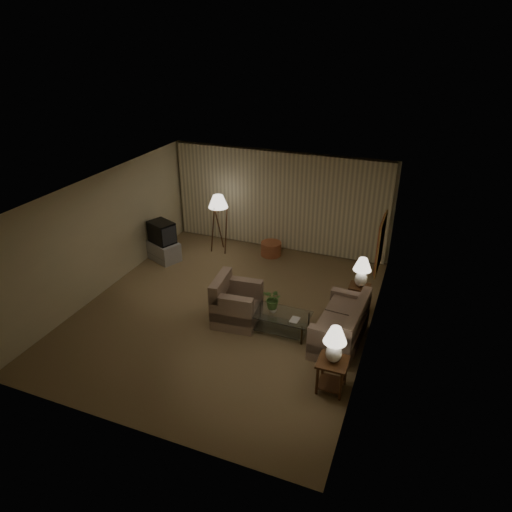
{
  "coord_description": "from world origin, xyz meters",
  "views": [
    {
      "loc": [
        3.61,
        -7.52,
        5.53
      ],
      "look_at": [
        0.45,
        0.6,
        1.12
      ],
      "focal_mm": 32.0,
      "sensor_mm": 36.0,
      "label": 1
    }
  ],
  "objects_px": {
    "table_lamp_near": "(335,342)",
    "crt_tv": "(162,232)",
    "table_lamp_far": "(362,270)",
    "tv_cabinet": "(164,251)",
    "side_table_near": "(332,370)",
    "coffee_table": "(280,320)",
    "armchair": "(237,305)",
    "sofa": "(340,326)",
    "vase": "(273,309)",
    "side_table_far": "(359,294)",
    "floor_lamp": "(219,223)",
    "ottoman": "(271,249)"
  },
  "relations": [
    {
      "from": "crt_tv",
      "to": "ottoman",
      "type": "relative_size",
      "value": 1.43
    },
    {
      "from": "tv_cabinet",
      "to": "vase",
      "type": "relative_size",
      "value": 6.39
    },
    {
      "from": "sofa",
      "to": "coffee_table",
      "type": "relative_size",
      "value": 1.43
    },
    {
      "from": "table_lamp_near",
      "to": "crt_tv",
      "type": "height_order",
      "value": "table_lamp_near"
    },
    {
      "from": "armchair",
      "to": "crt_tv",
      "type": "relative_size",
      "value": 1.41
    },
    {
      "from": "crt_tv",
      "to": "vase",
      "type": "distance_m",
      "value": 4.19
    },
    {
      "from": "coffee_table",
      "to": "table_lamp_far",
      "type": "bearing_deg",
      "value": 45.4
    },
    {
      "from": "crt_tv",
      "to": "side_table_far",
      "type": "bearing_deg",
      "value": 17.02
    },
    {
      "from": "table_lamp_far",
      "to": "floor_lamp",
      "type": "relative_size",
      "value": 0.41
    },
    {
      "from": "table_lamp_near",
      "to": "crt_tv",
      "type": "relative_size",
      "value": 0.85
    },
    {
      "from": "floor_lamp",
      "to": "vase",
      "type": "distance_m",
      "value": 3.89
    },
    {
      "from": "crt_tv",
      "to": "vase",
      "type": "bearing_deg",
      "value": -4.03
    },
    {
      "from": "armchair",
      "to": "side_table_near",
      "type": "distance_m",
      "value": 2.61
    },
    {
      "from": "side_table_near",
      "to": "tv_cabinet",
      "type": "distance_m",
      "value": 6.09
    },
    {
      "from": "table_lamp_far",
      "to": "crt_tv",
      "type": "relative_size",
      "value": 0.84
    },
    {
      "from": "armchair",
      "to": "table_lamp_near",
      "type": "relative_size",
      "value": 1.66
    },
    {
      "from": "coffee_table",
      "to": "crt_tv",
      "type": "relative_size",
      "value": 1.53
    },
    {
      "from": "table_lamp_near",
      "to": "coffee_table",
      "type": "bearing_deg",
      "value": 136.8
    },
    {
      "from": "side_table_near",
      "to": "table_lamp_near",
      "type": "bearing_deg",
      "value": 146.31
    },
    {
      "from": "side_table_near",
      "to": "crt_tv",
      "type": "bearing_deg",
      "value": 148.64
    },
    {
      "from": "side_table_near",
      "to": "table_lamp_near",
      "type": "distance_m",
      "value": 0.59
    },
    {
      "from": "side_table_far",
      "to": "table_lamp_near",
      "type": "relative_size",
      "value": 0.9
    },
    {
      "from": "armchair",
      "to": "coffee_table",
      "type": "xyz_separation_m",
      "value": [
        0.95,
        -0.03,
        -0.11
      ]
    },
    {
      "from": "armchair",
      "to": "tv_cabinet",
      "type": "height_order",
      "value": "armchair"
    },
    {
      "from": "sofa",
      "to": "side_table_near",
      "type": "distance_m",
      "value": 1.36
    },
    {
      "from": "table_lamp_far",
      "to": "sofa",
      "type": "bearing_deg",
      "value": -96.84
    },
    {
      "from": "coffee_table",
      "to": "table_lamp_near",
      "type": "bearing_deg",
      "value": -43.2
    },
    {
      "from": "armchair",
      "to": "ottoman",
      "type": "xyz_separation_m",
      "value": [
        -0.37,
        3.15,
        -0.21
      ]
    },
    {
      "from": "coffee_table",
      "to": "floor_lamp",
      "type": "relative_size",
      "value": 0.75
    },
    {
      "from": "table_lamp_near",
      "to": "coffee_table",
      "type": "relative_size",
      "value": 0.56
    },
    {
      "from": "side_table_near",
      "to": "vase",
      "type": "relative_size",
      "value": 3.83
    },
    {
      "from": "sofa",
      "to": "side_table_far",
      "type": "height_order",
      "value": "sofa"
    },
    {
      "from": "sofa",
      "to": "ottoman",
      "type": "bearing_deg",
      "value": -136.85
    },
    {
      "from": "sofa",
      "to": "crt_tv",
      "type": "height_order",
      "value": "crt_tv"
    },
    {
      "from": "crt_tv",
      "to": "floor_lamp",
      "type": "relative_size",
      "value": 0.49
    },
    {
      "from": "vase",
      "to": "floor_lamp",
      "type": "bearing_deg",
      "value": 131.32
    },
    {
      "from": "side_table_near",
      "to": "crt_tv",
      "type": "distance_m",
      "value": 6.1
    },
    {
      "from": "sofa",
      "to": "armchair",
      "type": "xyz_separation_m",
      "value": [
        -2.13,
        -0.07,
        0.04
      ]
    },
    {
      "from": "coffee_table",
      "to": "vase",
      "type": "bearing_deg",
      "value": 180.0
    },
    {
      "from": "side_table_far",
      "to": "tv_cabinet",
      "type": "xyz_separation_m",
      "value": [
        -5.2,
        0.57,
        -0.14
      ]
    },
    {
      "from": "side_table_far",
      "to": "floor_lamp",
      "type": "height_order",
      "value": "floor_lamp"
    },
    {
      "from": "side_table_far",
      "to": "coffee_table",
      "type": "bearing_deg",
      "value": -134.6
    },
    {
      "from": "table_lamp_far",
      "to": "vase",
      "type": "relative_size",
      "value": 4.18
    },
    {
      "from": "table_lamp_near",
      "to": "vase",
      "type": "bearing_deg",
      "value": 139.84
    },
    {
      "from": "armchair",
      "to": "sofa",
      "type": "bearing_deg",
      "value": -93.76
    },
    {
      "from": "table_lamp_far",
      "to": "vase",
      "type": "height_order",
      "value": "table_lamp_far"
    },
    {
      "from": "table_lamp_far",
      "to": "coffee_table",
      "type": "bearing_deg",
      "value": -134.6
    },
    {
      "from": "table_lamp_near",
      "to": "floor_lamp",
      "type": "relative_size",
      "value": 0.42
    },
    {
      "from": "crt_tv",
      "to": "floor_lamp",
      "type": "distance_m",
      "value": 1.53
    },
    {
      "from": "table_lamp_far",
      "to": "tv_cabinet",
      "type": "bearing_deg",
      "value": 173.76
    }
  ]
}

